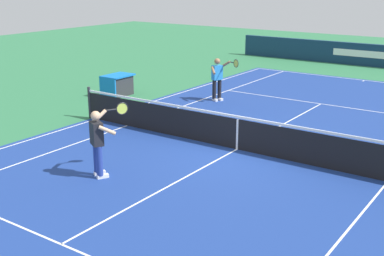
% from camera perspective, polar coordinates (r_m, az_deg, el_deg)
% --- Properties ---
extents(ground_plane, '(60.00, 60.00, 0.00)m').
position_cam_1_polar(ground_plane, '(14.29, 5.10, -2.40)').
color(ground_plane, '#2D7247').
extents(court_slab, '(24.20, 11.40, 0.00)m').
position_cam_1_polar(court_slab, '(14.29, 5.10, -2.40)').
color(court_slab, navy).
rests_on(court_slab, ground_plane).
extents(court_line_markings, '(23.85, 11.05, 0.01)m').
position_cam_1_polar(court_line_markings, '(14.29, 5.10, -2.39)').
color(court_line_markings, white).
rests_on(court_line_markings, ground_plane).
extents(tennis_net, '(0.10, 11.70, 1.08)m').
position_cam_1_polar(tennis_net, '(14.14, 5.15, -0.52)').
color(tennis_net, '#2D2D33').
rests_on(tennis_net, ground_plane).
extents(tennis_player_near, '(1.19, 0.75, 1.70)m').
position_cam_1_polar(tennis_player_near, '(12.25, -10.52, -1.35)').
color(tennis_player_near, navy).
rests_on(tennis_player_near, ground_plane).
extents(tennis_player_far, '(0.75, 1.19, 1.70)m').
position_cam_1_polar(tennis_player_far, '(19.65, 2.92, 5.76)').
color(tennis_player_far, black).
rests_on(tennis_player_far, ground_plane).
extents(tennis_ball, '(0.07, 0.07, 0.07)m').
position_cam_1_polar(tennis_ball, '(14.92, 15.50, -2.00)').
color(tennis_ball, '#CCE01E').
rests_on(tennis_ball, ground_plane).
extents(equipment_cart_tarped, '(1.25, 0.84, 0.85)m').
position_cam_1_polar(equipment_cart_tarped, '(20.76, -8.40, 4.81)').
color(equipment_cart_tarped, '#2D2D33').
rests_on(equipment_cart_tarped, ground_plane).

